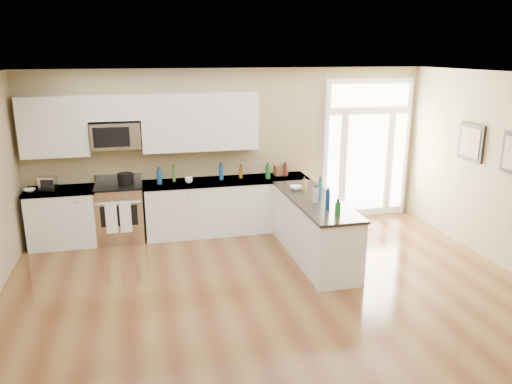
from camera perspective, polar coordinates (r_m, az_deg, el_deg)
ground at (r=5.69m, az=5.28°, el=-16.90°), size 8.00×8.00×0.00m
room_shell at (r=4.98m, az=5.78°, el=-0.11°), size 8.00×8.00×8.00m
back_cabinet_left at (r=8.72m, az=-21.16°, el=-2.87°), size 1.10×0.66×0.94m
back_cabinet_right at (r=8.74m, az=-3.29°, el=-1.76°), size 2.85×0.66×0.94m
peninsula_cabinet at (r=7.68m, az=6.63°, el=-4.38°), size 0.69×2.32×0.94m
upper_cabinet_left at (r=8.54m, az=-22.09°, el=6.94°), size 1.04×0.33×0.95m
upper_cabinet_right at (r=8.50m, az=-6.40°, el=7.95°), size 1.94×0.33×0.95m
upper_cabinet_short at (r=8.41m, az=-15.95°, el=9.26°), size 0.82×0.33×0.40m
microwave at (r=8.43m, az=-15.74°, el=6.26°), size 0.78×0.41×0.42m
entry_door at (r=9.60m, az=12.50°, el=4.80°), size 1.70×0.10×2.60m
wall_art_near at (r=8.52m, az=23.37°, el=5.25°), size 0.05×0.58×0.58m
kitchen_range at (r=8.62m, az=-15.30°, el=-2.27°), size 0.76×0.68×1.08m
stockpot at (r=8.51m, az=-14.69°, el=1.53°), size 0.34×0.34×0.20m
toaster_oven at (r=8.59m, az=-22.68°, el=0.93°), size 0.29×0.24×0.22m
cardboard_box at (r=8.90m, az=2.83°, el=2.54°), size 0.24×0.18×0.19m
bowl_left at (r=8.62m, az=-24.44°, el=0.18°), size 0.19×0.19×0.04m
bowl_peninsula at (r=7.97m, az=4.61°, el=0.48°), size 0.22×0.22×0.06m
cup_counter at (r=8.43m, az=-7.70°, el=1.36°), size 0.14×0.14×0.10m
counter_bottles at (r=8.00m, az=0.71°, el=1.22°), size 2.42×2.44×0.29m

